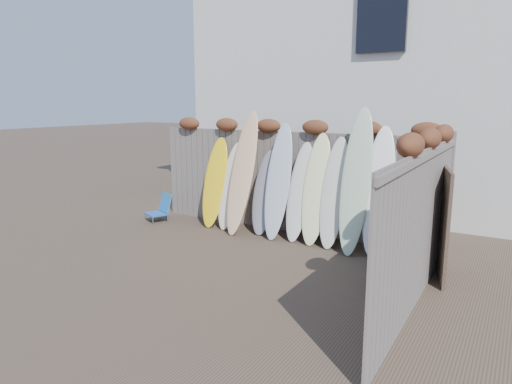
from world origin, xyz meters
The scene contains 17 objects.
ground centered at (0.00, 0.00, 0.00)m, with size 80.00×80.00×0.00m, color #493A2D.
back_fence centered at (0.06, 2.39, 1.18)m, with size 6.05×0.28×2.24m.
right_fence centered at (2.99, 0.25, 1.14)m, with size 0.28×4.40×2.24m.
house centered at (0.50, 6.50, 3.20)m, with size 8.50×5.50×6.33m.
beach_chair centered at (-2.73, 1.70, 0.28)m, with size 0.61×0.63×0.60m.
wooden_crate centered at (2.51, 0.71, 0.32)m, with size 0.55×0.46×0.64m, color #6E6253.
lattice_panel centered at (3.12, 1.31, 0.82)m, with size 0.05×1.09×1.63m, color #30231D.
surfboard_0 centered at (-1.48, 2.02, 0.92)m, with size 0.51×0.07×1.92m, color yellow.
surfboard_1 centered at (-1.09, 2.02, 0.88)m, with size 0.49×0.07×1.83m, color #F6E7C5.
surfboard_2 centered at (-0.72, 1.88, 1.21)m, with size 0.51×0.07×2.52m, color #FFD399.
surfboard_3 centered at (-0.29, 2.04, 0.82)m, with size 0.50×0.07×1.71m, color gray.
surfboard_4 centered at (0.04, 1.97, 1.09)m, with size 0.48×0.07×2.27m, color #A8BACB.
surfboard_5 centered at (0.47, 2.00, 0.92)m, with size 0.46×0.07×1.91m, color silver.
surfboard_6 centered at (0.81, 1.99, 1.01)m, with size 0.50×0.07×2.10m, color #FCFBB7.
surfboard_7 centered at (1.17, 1.97, 0.98)m, with size 0.48×0.07×2.04m, color silver.
surfboard_8 centered at (1.59, 1.89, 1.25)m, with size 0.50×0.07×2.60m, color #B3D0AE.
surfboard_9 centered at (1.97, 1.93, 1.09)m, with size 0.50×0.07×2.27m, color white.
Camera 1 is at (4.04, -5.60, 2.55)m, focal length 32.00 mm.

